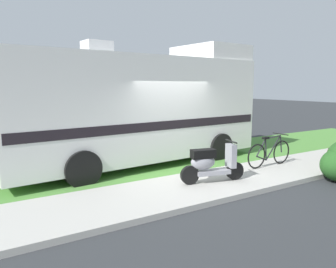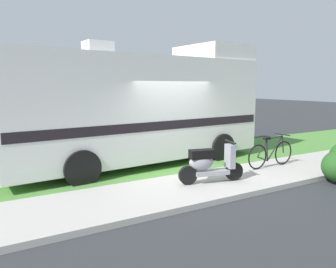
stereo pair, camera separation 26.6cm
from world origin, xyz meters
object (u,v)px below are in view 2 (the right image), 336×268
bicycle (271,153)px  bottle_green (332,154)px  pickup_truck_near (161,118)px  motorhome_rv (140,107)px  scooter (209,164)px

bicycle → bottle_green: 2.58m
pickup_truck_near → motorhome_rv: bearing=-126.0°
bicycle → bottle_green: bearing=-4.1°
scooter → pickup_truck_near: bearing=70.1°
bicycle → pickup_truck_near: (0.08, 6.51, 0.45)m
motorhome_rv → scooter: motorhome_rv is taller
bicycle → bottle_green: (2.56, -0.18, -0.26)m
bottle_green → scooter: bearing=-178.3°
pickup_truck_near → bottle_green: (2.49, -6.69, -0.71)m
scooter → motorhome_rv: bearing=98.8°
bicycle → pickup_truck_near: bearing=89.3°
motorhome_rv → pickup_truck_near: motorhome_rv is taller
scooter → pickup_truck_near: size_ratio=0.31×
pickup_truck_near → bottle_green: bearing=-69.6°
pickup_truck_near → bottle_green: 7.18m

